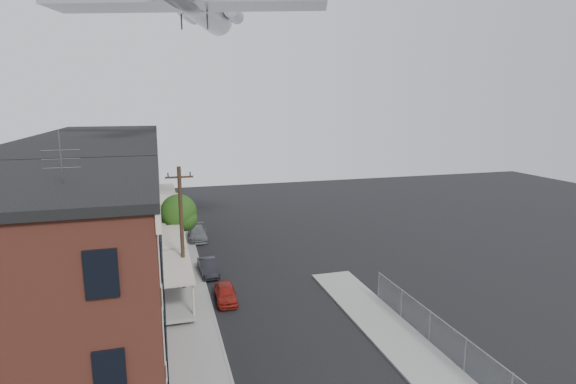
{
  "coord_description": "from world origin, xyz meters",
  "views": [
    {
      "loc": [
        -6.81,
        -11.69,
        12.99
      ],
      "look_at": [
        -0.68,
        9.5,
        8.65
      ],
      "focal_mm": 28.0,
      "sensor_mm": 36.0,
      "label": 1
    }
  ],
  "objects_px": {
    "car_near": "(226,293)",
    "utility_pole": "(182,231)",
    "car_far": "(197,233)",
    "street_tree": "(180,214)",
    "car_mid": "(208,267)"
  },
  "relations": [
    {
      "from": "car_near",
      "to": "car_far",
      "type": "distance_m",
      "value": 14.74
    },
    {
      "from": "car_near",
      "to": "utility_pole",
      "type": "bearing_deg",
      "value": 151.27
    },
    {
      "from": "car_near",
      "to": "car_far",
      "type": "bearing_deg",
      "value": 94.6
    },
    {
      "from": "car_near",
      "to": "car_mid",
      "type": "bearing_deg",
      "value": 98.83
    },
    {
      "from": "street_tree",
      "to": "car_near",
      "type": "xyz_separation_m",
      "value": [
        2.27,
        -11.48,
        -2.87
      ]
    },
    {
      "from": "utility_pole",
      "to": "car_near",
      "type": "height_order",
      "value": "utility_pole"
    },
    {
      "from": "car_far",
      "to": "street_tree",
      "type": "bearing_deg",
      "value": -115.16
    },
    {
      "from": "utility_pole",
      "to": "car_near",
      "type": "bearing_deg",
      "value": -31.02
    },
    {
      "from": "street_tree",
      "to": "utility_pole",
      "type": "bearing_deg",
      "value": -91.89
    },
    {
      "from": "street_tree",
      "to": "car_mid",
      "type": "relative_size",
      "value": 1.44
    },
    {
      "from": "utility_pole",
      "to": "car_mid",
      "type": "distance_m",
      "value": 5.81
    },
    {
      "from": "utility_pole",
      "to": "car_mid",
      "type": "height_order",
      "value": "utility_pole"
    },
    {
      "from": "car_near",
      "to": "car_far",
      "type": "relative_size",
      "value": 0.79
    },
    {
      "from": "street_tree",
      "to": "car_far",
      "type": "distance_m",
      "value": 4.62
    },
    {
      "from": "car_mid",
      "to": "car_far",
      "type": "xyz_separation_m",
      "value": [
        0.0,
        9.54,
        0.03
      ]
    }
  ]
}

